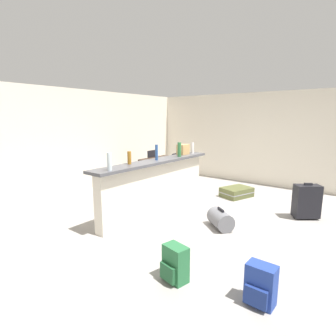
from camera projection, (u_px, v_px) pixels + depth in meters
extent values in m
cube|color=gray|center=(193.00, 212.00, 5.38)|extent=(13.00, 13.00, 0.05)
cube|color=silver|center=(95.00, 140.00, 6.99)|extent=(6.60, 0.10, 2.50)
cube|color=silver|center=(243.00, 138.00, 7.70)|extent=(0.10, 6.00, 2.50)
cube|color=silver|center=(156.00, 188.00, 5.22)|extent=(2.80, 0.20, 0.98)
cube|color=#4C4C51|center=(156.00, 161.00, 5.12)|extent=(2.96, 0.40, 0.05)
cylinder|color=silver|center=(109.00, 161.00, 4.09)|extent=(0.07, 0.07, 0.28)
cylinder|color=#9E661E|center=(129.00, 158.00, 4.65)|extent=(0.07, 0.07, 0.23)
cylinder|color=#284C89|center=(157.00, 152.00, 5.10)|extent=(0.06, 0.06, 0.30)
cylinder|color=#2D6B38|center=(179.00, 150.00, 5.54)|extent=(0.08, 0.08, 0.30)
cylinder|color=silver|center=(192.00, 148.00, 6.05)|extent=(0.07, 0.07, 0.25)
cube|color=tan|center=(183.00, 149.00, 5.88)|extent=(0.26, 0.18, 0.22)
cube|color=#332319|center=(163.00, 159.00, 7.29)|extent=(1.10, 0.80, 0.04)
cylinder|color=#332319|center=(161.00, 177.00, 6.77)|extent=(0.06, 0.06, 0.70)
cylinder|color=#332319|center=(183.00, 171.00, 7.53)|extent=(0.06, 0.06, 0.70)
cylinder|color=#332319|center=(141.00, 174.00, 7.18)|extent=(0.06, 0.06, 0.70)
cylinder|color=#332319|center=(164.00, 168.00, 7.94)|extent=(0.06, 0.06, 0.70)
cube|color=black|center=(183.00, 173.00, 6.91)|extent=(0.43, 0.43, 0.04)
cube|color=black|center=(177.00, 162.00, 6.96)|extent=(0.40, 0.07, 0.48)
cylinder|color=black|center=(185.00, 183.00, 6.73)|extent=(0.04, 0.04, 0.41)
cylinder|color=black|center=(191.00, 181.00, 7.00)|extent=(0.04, 0.04, 0.41)
cylinder|color=black|center=(174.00, 182.00, 6.91)|extent=(0.04, 0.04, 0.41)
cylinder|color=black|center=(180.00, 179.00, 7.17)|extent=(0.04, 0.04, 0.41)
cube|color=black|center=(148.00, 167.00, 7.71)|extent=(0.40, 0.40, 0.04)
cube|color=black|center=(153.00, 159.00, 7.56)|extent=(0.40, 0.04, 0.48)
cylinder|color=black|center=(148.00, 173.00, 7.97)|extent=(0.04, 0.04, 0.41)
cylinder|color=black|center=(140.00, 175.00, 7.72)|extent=(0.04, 0.04, 0.41)
cylinder|color=black|center=(156.00, 175.00, 7.78)|extent=(0.04, 0.04, 0.41)
cylinder|color=black|center=(149.00, 176.00, 7.53)|extent=(0.04, 0.04, 0.41)
cube|color=#51562D|center=(236.00, 192.00, 6.31)|extent=(0.80, 0.68, 0.22)
cube|color=gray|center=(236.00, 192.00, 6.31)|extent=(0.82, 0.69, 0.02)
cube|color=#2D2D33|center=(248.00, 190.00, 6.53)|extent=(0.19, 0.22, 0.02)
cube|color=black|center=(307.00, 201.00, 4.91)|extent=(0.46, 0.49, 0.60)
cylinder|color=black|center=(295.00, 217.00, 4.96)|extent=(0.06, 0.07, 0.06)
cylinder|color=black|center=(315.00, 217.00, 4.96)|extent=(0.06, 0.07, 0.06)
cube|color=#232328|center=(308.00, 184.00, 4.85)|extent=(0.12, 0.13, 0.04)
cylinder|color=slate|center=(220.00, 219.00, 4.51)|extent=(0.53, 0.56, 0.30)
cube|color=black|center=(221.00, 210.00, 4.48)|extent=(0.15, 0.18, 0.04)
cube|color=#233D93|center=(261.00, 285.00, 2.65)|extent=(0.19, 0.28, 0.42)
cube|color=navy|center=(256.00, 297.00, 2.58)|extent=(0.07, 0.22, 0.19)
cube|color=black|center=(258.00, 279.00, 2.78)|extent=(0.03, 0.04, 0.36)
cube|color=black|center=(271.00, 284.00, 2.69)|extent=(0.03, 0.04, 0.36)
cube|color=#286B3D|center=(176.00, 263.00, 3.04)|extent=(0.24, 0.31, 0.42)
cube|color=#205530|center=(168.00, 273.00, 2.98)|extent=(0.11, 0.23, 0.19)
cube|color=black|center=(178.00, 259.00, 3.16)|extent=(0.03, 0.04, 0.36)
cube|color=black|center=(186.00, 264.00, 3.05)|extent=(0.03, 0.04, 0.36)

